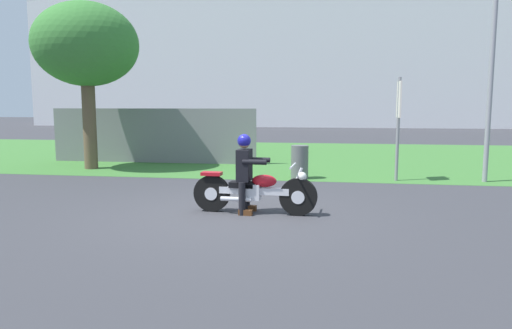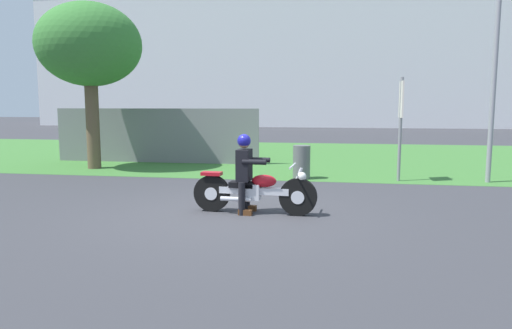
% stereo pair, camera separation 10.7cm
% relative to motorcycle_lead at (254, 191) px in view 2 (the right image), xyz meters
% --- Properties ---
extents(ground, '(120.00, 120.00, 0.00)m').
position_rel_motorcycle_lead_xyz_m(ground, '(-0.43, -0.12, -0.40)').
color(ground, '#38383D').
extents(grass_verge, '(60.00, 12.00, 0.01)m').
position_rel_motorcycle_lead_xyz_m(grass_verge, '(-0.43, 9.65, -0.39)').
color(grass_verge, '#3D7533').
rests_on(grass_verge, ground).
extents(stadium_facade, '(45.64, 8.00, 13.34)m').
position_rel_motorcycle_lead_xyz_m(stadium_facade, '(-3.36, 36.28, 6.27)').
color(stadium_facade, silver).
rests_on(stadium_facade, ground).
extents(motorcycle_lead, '(2.23, 0.66, 0.89)m').
position_rel_motorcycle_lead_xyz_m(motorcycle_lead, '(0.00, 0.00, 0.00)').
color(motorcycle_lead, black).
rests_on(motorcycle_lead, ground).
extents(rider_lead, '(0.56, 0.48, 1.41)m').
position_rel_motorcycle_lead_xyz_m(rider_lead, '(-0.17, 0.01, 0.42)').
color(rider_lead, black).
rests_on(rider_lead, ground).
extents(tree_roadside, '(3.04, 3.04, 4.90)m').
position_rel_motorcycle_lead_xyz_m(tree_roadside, '(-5.81, 5.06, 3.24)').
color(tree_roadside, brown).
rests_on(tree_roadside, ground).
extents(streetlight_pole, '(0.96, 0.20, 6.46)m').
position_rel_motorcycle_lead_xyz_m(streetlight_pole, '(5.26, 4.28, 3.57)').
color(streetlight_pole, gray).
rests_on(streetlight_pole, ground).
extents(trash_can, '(0.45, 0.45, 0.87)m').
position_rel_motorcycle_lead_xyz_m(trash_can, '(0.54, 4.09, 0.04)').
color(trash_can, '#595E5B').
rests_on(trash_can, ground).
extents(sign_banner, '(0.08, 0.60, 2.60)m').
position_rel_motorcycle_lead_xyz_m(sign_banner, '(2.99, 4.14, 1.32)').
color(sign_banner, gray).
rests_on(sign_banner, ground).
extents(fence_segment, '(7.00, 0.06, 1.80)m').
position_rel_motorcycle_lead_xyz_m(fence_segment, '(-4.53, 6.77, 0.50)').
color(fence_segment, slate).
rests_on(fence_segment, ground).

